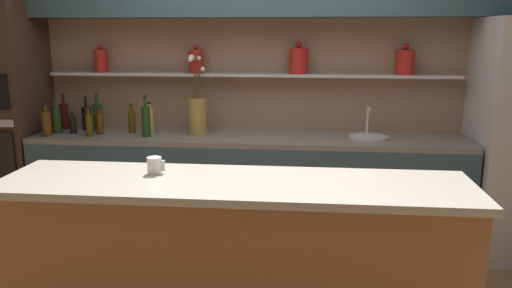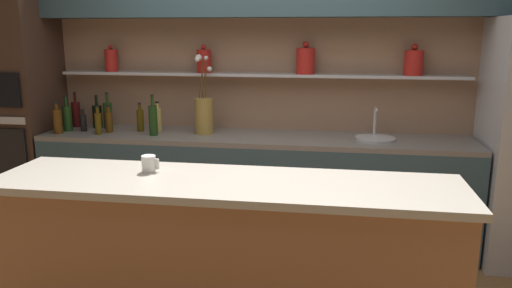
{
  "view_description": "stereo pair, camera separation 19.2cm",
  "coord_description": "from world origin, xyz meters",
  "px_view_note": "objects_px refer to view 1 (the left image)",
  "views": [
    {
      "loc": [
        0.36,
        -2.79,
        1.77
      ],
      "look_at": [
        0.03,
        0.44,
        1.03
      ],
      "focal_mm": 35.0,
      "sensor_mm": 36.0,
      "label": 1
    },
    {
      "loc": [
        0.55,
        -2.77,
        1.77
      ],
      "look_at": [
        0.03,
        0.44,
        1.03
      ],
      "focal_mm": 35.0,
      "sensor_mm": 36.0,
      "label": 2
    }
  ],
  "objects_px": {
    "bottle_oil_4": "(132,121)",
    "bottle_spirit_1": "(47,123)",
    "bottle_wine_3": "(64,116)",
    "bottle_wine_8": "(98,116)",
    "bottle_spirit_7": "(150,120)",
    "sink_fixture": "(368,135)",
    "bottle_spirit_2": "(100,123)",
    "flower_vase": "(197,114)",
    "coffee_mug": "(155,165)",
    "oven_tower": "(2,117)",
    "bottle_wine_10": "(146,121)",
    "bottle_wine_6": "(87,118)",
    "bottle_sauce_9": "(73,124)",
    "bottle_wine_5": "(56,120)",
    "bottle_oil_0": "(89,124)"
  },
  "relations": [
    {
      "from": "bottle_spirit_2",
      "to": "bottle_wine_5",
      "type": "height_order",
      "value": "bottle_wine_5"
    },
    {
      "from": "oven_tower",
      "to": "bottle_spirit_2",
      "type": "bearing_deg",
      "value": -3.33
    },
    {
      "from": "bottle_oil_0",
      "to": "bottle_spirit_7",
      "type": "relative_size",
      "value": 0.92
    },
    {
      "from": "bottle_oil_0",
      "to": "coffee_mug",
      "type": "relative_size",
      "value": 2.51
    },
    {
      "from": "bottle_wine_5",
      "to": "coffee_mug",
      "type": "xyz_separation_m",
      "value": [
        1.31,
        -1.46,
        0.03
      ]
    },
    {
      "from": "bottle_spirit_1",
      "to": "bottle_sauce_9",
      "type": "relative_size",
      "value": 1.38
    },
    {
      "from": "bottle_spirit_2",
      "to": "bottle_wine_5",
      "type": "relative_size",
      "value": 0.77
    },
    {
      "from": "bottle_wine_3",
      "to": "bottle_wine_8",
      "type": "xyz_separation_m",
      "value": [
        0.32,
        -0.03,
        0.0
      ]
    },
    {
      "from": "bottle_wine_8",
      "to": "bottle_spirit_1",
      "type": "bearing_deg",
      "value": -138.21
    },
    {
      "from": "sink_fixture",
      "to": "bottle_spirit_2",
      "type": "height_order",
      "value": "sink_fixture"
    },
    {
      "from": "bottle_spirit_2",
      "to": "sink_fixture",
      "type": "bearing_deg",
      "value": 1.65
    },
    {
      "from": "bottle_wine_3",
      "to": "coffee_mug",
      "type": "height_order",
      "value": "bottle_wine_3"
    },
    {
      "from": "bottle_oil_0",
      "to": "bottle_spirit_1",
      "type": "height_order",
      "value": "bottle_spirit_1"
    },
    {
      "from": "oven_tower",
      "to": "coffee_mug",
      "type": "relative_size",
      "value": 21.55
    },
    {
      "from": "bottle_oil_4",
      "to": "bottle_sauce_9",
      "type": "distance_m",
      "value": 0.5
    },
    {
      "from": "sink_fixture",
      "to": "bottle_oil_4",
      "type": "relative_size",
      "value": 1.27
    },
    {
      "from": "bottle_sauce_9",
      "to": "bottle_wine_10",
      "type": "height_order",
      "value": "bottle_wine_10"
    },
    {
      "from": "flower_vase",
      "to": "bottle_spirit_2",
      "type": "relative_size",
      "value": 2.81
    },
    {
      "from": "bottle_wine_10",
      "to": "bottle_spirit_1",
      "type": "bearing_deg",
      "value": -176.04
    },
    {
      "from": "bottle_wine_3",
      "to": "bottle_spirit_7",
      "type": "height_order",
      "value": "bottle_wine_3"
    },
    {
      "from": "sink_fixture",
      "to": "bottle_wine_8",
      "type": "distance_m",
      "value": 2.33
    },
    {
      "from": "flower_vase",
      "to": "coffee_mug",
      "type": "relative_size",
      "value": 6.84
    },
    {
      "from": "bottle_oil_4",
      "to": "bottle_spirit_1",
      "type": "bearing_deg",
      "value": -161.97
    },
    {
      "from": "sink_fixture",
      "to": "bottle_sauce_9",
      "type": "xyz_separation_m",
      "value": [
        -2.48,
        -0.05,
        0.06
      ]
    },
    {
      "from": "bottle_spirit_2",
      "to": "bottle_oil_0",
      "type": "bearing_deg",
      "value": -119.74
    },
    {
      "from": "bottle_oil_0",
      "to": "bottle_spirit_1",
      "type": "relative_size",
      "value": 0.91
    },
    {
      "from": "bottle_wine_6",
      "to": "bottle_wine_10",
      "type": "bearing_deg",
      "value": -21.38
    },
    {
      "from": "sink_fixture",
      "to": "bottle_oil_4",
      "type": "bearing_deg",
      "value": 179.0
    },
    {
      "from": "bottle_sauce_9",
      "to": "coffee_mug",
      "type": "relative_size",
      "value": 2.0
    },
    {
      "from": "oven_tower",
      "to": "bottle_spirit_1",
      "type": "relative_size",
      "value": 7.82
    },
    {
      "from": "bottle_spirit_7",
      "to": "bottle_wine_3",
      "type": "bearing_deg",
      "value": 172.22
    },
    {
      "from": "bottle_spirit_2",
      "to": "bottle_wine_3",
      "type": "xyz_separation_m",
      "value": [
        -0.41,
        0.2,
        0.02
      ]
    },
    {
      "from": "bottle_spirit_1",
      "to": "bottle_wine_8",
      "type": "bearing_deg",
      "value": 41.79
    },
    {
      "from": "sink_fixture",
      "to": "bottle_wine_5",
      "type": "height_order",
      "value": "bottle_wine_5"
    },
    {
      "from": "bottle_oil_0",
      "to": "bottle_spirit_7",
      "type": "height_order",
      "value": "bottle_spirit_7"
    },
    {
      "from": "bottle_wine_3",
      "to": "bottle_oil_4",
      "type": "xyz_separation_m",
      "value": [
        0.65,
        -0.1,
        -0.02
      ]
    },
    {
      "from": "sink_fixture",
      "to": "bottle_wine_6",
      "type": "distance_m",
      "value": 2.44
    },
    {
      "from": "bottle_oil_0",
      "to": "bottle_wine_8",
      "type": "xyz_separation_m",
      "value": [
        -0.04,
        0.26,
        0.02
      ]
    },
    {
      "from": "bottle_oil_4",
      "to": "bottle_spirit_7",
      "type": "bearing_deg",
      "value": -2.43
    },
    {
      "from": "flower_vase",
      "to": "bottle_oil_0",
      "type": "height_order",
      "value": "flower_vase"
    },
    {
      "from": "oven_tower",
      "to": "coffee_mug",
      "type": "xyz_separation_m",
      "value": [
        1.82,
        -1.5,
        0.02
      ]
    },
    {
      "from": "bottle_sauce_9",
      "to": "coffee_mug",
      "type": "xyz_separation_m",
      "value": [
        1.16,
        -1.47,
        0.06
      ]
    },
    {
      "from": "bottle_sauce_9",
      "to": "bottle_wine_3",
      "type": "bearing_deg",
      "value": 131.65
    },
    {
      "from": "sink_fixture",
      "to": "bottle_wine_6",
      "type": "xyz_separation_m",
      "value": [
        -2.43,
        0.12,
        0.08
      ]
    },
    {
      "from": "bottle_oil_4",
      "to": "bottle_wine_5",
      "type": "bearing_deg",
      "value": -172.0
    },
    {
      "from": "bottle_wine_8",
      "to": "bottle_sauce_9",
      "type": "distance_m",
      "value": 0.22
    },
    {
      "from": "bottle_sauce_9",
      "to": "bottle_wine_5",
      "type": "bearing_deg",
      "value": -176.73
    },
    {
      "from": "flower_vase",
      "to": "bottle_spirit_2",
      "type": "distance_m",
      "value": 0.83
    },
    {
      "from": "bottle_wine_6",
      "to": "bottle_wine_10",
      "type": "height_order",
      "value": "bottle_wine_10"
    },
    {
      "from": "flower_vase",
      "to": "coffee_mug",
      "type": "height_order",
      "value": "flower_vase"
    }
  ]
}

